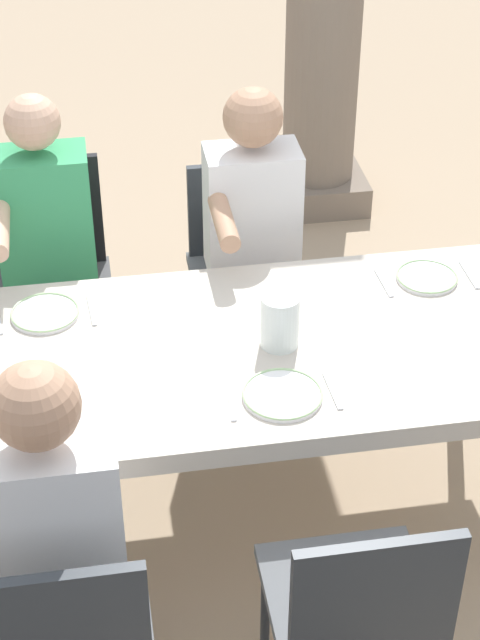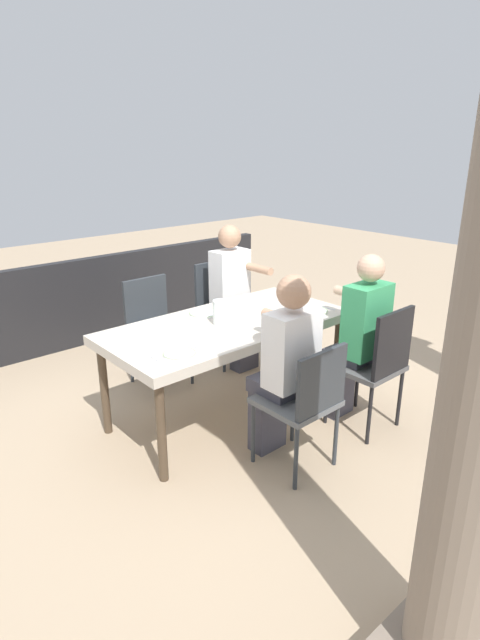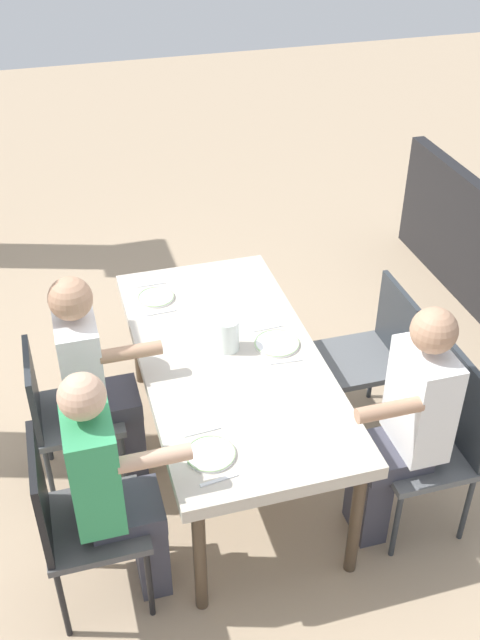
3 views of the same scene
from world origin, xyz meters
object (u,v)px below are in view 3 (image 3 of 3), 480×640
Objects in this scene: diner_man_white at (406,421)px; water_pitcher at (228,336)px; dining_table at (230,365)px; diner_guest_third at (96,377)px; diner_woman_green at (112,485)px; plate_2 at (156,297)px; chair_mid_south at (374,349)px; plate_0 at (210,454)px; chair_west_south at (439,439)px; plate_1 at (277,343)px; chair_mid_north at (62,409)px; chair_west_north at (74,516)px.

water_pitcher is (0.71, 0.67, 0.13)m from diner_man_white.
dining_table is 1.45× the size of diner_guest_third.
diner_woman_green reaches higher than diner_guest_third.
plate_2 is (1.27, 0.94, 0.06)m from diner_man_white.
diner_guest_third is at bearing 141.79° from plate_2.
diner_guest_third reaches higher than chair_mid_south.
diner_man_white is at bearing -118.99° from diner_guest_third.
diner_woman_green is 0.44m from plate_0.
chair_west_south is at bearing -89.89° from diner_woman_green.
diner_woman_green is at bearing 90.00° from diner_man_white.
diner_guest_third is (-0.00, 1.55, 0.15)m from chair_mid_south.
diner_man_white is 1.03× the size of diner_guest_third.
water_pitcher is at bearing 81.01° from plate_1.
plate_1 is (-0.08, 0.61, 0.23)m from chair_mid_south.
chair_west_south is 1.09× the size of chair_mid_north.
diner_woman_green is at bearing 124.90° from plate_1.
diner_man_white is at bearing -90.00° from diner_woman_green.
dining_table is 0.68m from plate_2.
chair_west_north is 0.23m from diner_woman_green.
diner_woman_green is 7.35× the size of water_pitcher.
chair_west_north is at bearing 179.47° from chair_mid_north.
water_pitcher is (-0.04, -0.68, 0.15)m from diner_guest_third.
chair_mid_south reaches higher than dining_table.
water_pitcher is at bearing -20.69° from plate_0.
diner_guest_third is 0.70m from water_pitcher.
plate_2 is (0.52, -0.60, 0.26)m from chair_mid_north.
plate_0 is 0.93× the size of plate_1.
plate_0 is at bearing 159.31° from water_pitcher.
plate_0 is 0.77m from water_pitcher.
plate_2 is at bearing 36.56° from diner_man_white.
chair_west_north is at bearing 120.35° from plate_1.
diner_guest_third is 0.86m from plate_0.
plate_2 is at bearing -38.21° from diner_guest_third.
chair_west_south is 5.36× the size of water_pitcher.
plate_1 is at bearing -59.65° from chair_west_north.
chair_west_south is (0.00, -1.75, -0.01)m from chair_west_north.
diner_guest_third is (0.74, -0.20, 0.14)m from chair_west_north.
chair_west_south is 1.58m from diner_woman_green.
diner_woman_green reaches higher than chair_west_south.
diner_woman_green is at bearing -167.20° from chair_mid_north.
diner_guest_third is at bearing 64.35° from chair_west_south.
plate_2 is at bearing -25.68° from chair_west_north.
plate_0 is (-0.76, -0.41, 0.08)m from diner_guest_third.
chair_mid_south is at bearing 0.42° from chair_west_south.
chair_west_south is 1.90m from chair_mid_north.
chair_west_north is 1.42m from plate_2.
chair_west_north is 1.09× the size of chair_mid_north.
plate_0 is at bearing 142.22° from plate_1.
chair_mid_south is (0.75, -1.74, -0.01)m from chair_west_north.
chair_mid_north reaches higher than plate_1.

